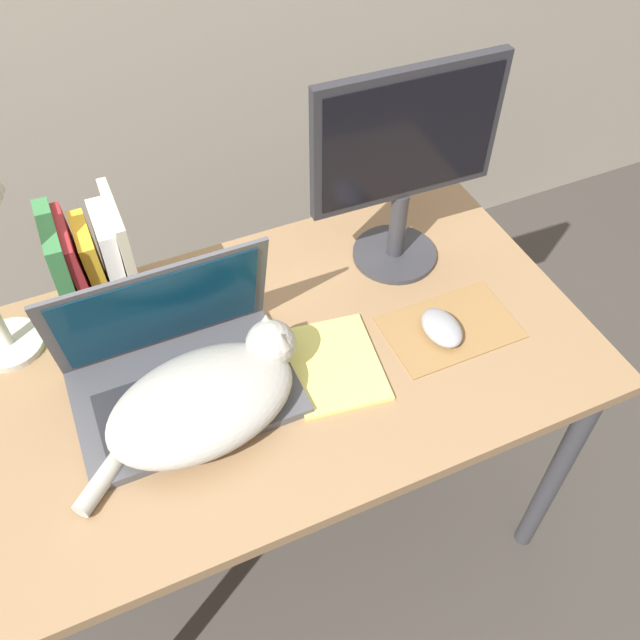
{
  "coord_description": "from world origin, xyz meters",
  "views": [
    {
      "loc": [
        -0.26,
        -0.43,
        1.74
      ],
      "look_at": [
        0.07,
        0.31,
        0.83
      ],
      "focal_mm": 38.0,
      "sensor_mm": 36.0,
      "label": 1
    }
  ],
  "objects_px": {
    "laptop": "(179,368)",
    "external_monitor": "(405,160)",
    "book_row": "(93,268)",
    "cat": "(208,398)",
    "computer_mouse": "(442,328)",
    "notepad": "(334,364)"
  },
  "relations": [
    {
      "from": "laptop",
      "to": "notepad",
      "type": "distance_m",
      "value": 0.29
    },
    {
      "from": "cat",
      "to": "computer_mouse",
      "type": "distance_m",
      "value": 0.47
    },
    {
      "from": "notepad",
      "to": "external_monitor",
      "type": "bearing_deg",
      "value": 41.77
    },
    {
      "from": "computer_mouse",
      "to": "book_row",
      "type": "bearing_deg",
      "value": 150.07
    },
    {
      "from": "laptop",
      "to": "cat",
      "type": "bearing_deg",
      "value": -72.56
    },
    {
      "from": "laptop",
      "to": "external_monitor",
      "type": "distance_m",
      "value": 0.58
    },
    {
      "from": "computer_mouse",
      "to": "book_row",
      "type": "height_order",
      "value": "book_row"
    },
    {
      "from": "computer_mouse",
      "to": "notepad",
      "type": "bearing_deg",
      "value": 175.92
    },
    {
      "from": "cat",
      "to": "external_monitor",
      "type": "distance_m",
      "value": 0.58
    },
    {
      "from": "external_monitor",
      "to": "book_row",
      "type": "relative_size",
      "value": 1.76
    },
    {
      "from": "cat",
      "to": "notepad",
      "type": "bearing_deg",
      "value": 3.33
    },
    {
      "from": "external_monitor",
      "to": "book_row",
      "type": "distance_m",
      "value": 0.63
    },
    {
      "from": "laptop",
      "to": "computer_mouse",
      "type": "bearing_deg",
      "value": -10.11
    },
    {
      "from": "external_monitor",
      "to": "computer_mouse",
      "type": "height_order",
      "value": "external_monitor"
    },
    {
      "from": "book_row",
      "to": "notepad",
      "type": "relative_size",
      "value": 1.06
    },
    {
      "from": "laptop",
      "to": "notepad",
      "type": "xyz_separation_m",
      "value": [
        0.27,
        -0.07,
        -0.05
      ]
    },
    {
      "from": "computer_mouse",
      "to": "book_row",
      "type": "xyz_separation_m",
      "value": [
        -0.58,
        0.34,
        0.09
      ]
    },
    {
      "from": "external_monitor",
      "to": "book_row",
      "type": "height_order",
      "value": "external_monitor"
    },
    {
      "from": "laptop",
      "to": "notepad",
      "type": "height_order",
      "value": "laptop"
    },
    {
      "from": "book_row",
      "to": "computer_mouse",
      "type": "bearing_deg",
      "value": -29.93
    },
    {
      "from": "book_row",
      "to": "cat",
      "type": "bearing_deg",
      "value": -71.18
    },
    {
      "from": "external_monitor",
      "to": "book_row",
      "type": "xyz_separation_m",
      "value": [
        -0.61,
        0.1,
        -0.14
      ]
    }
  ]
}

